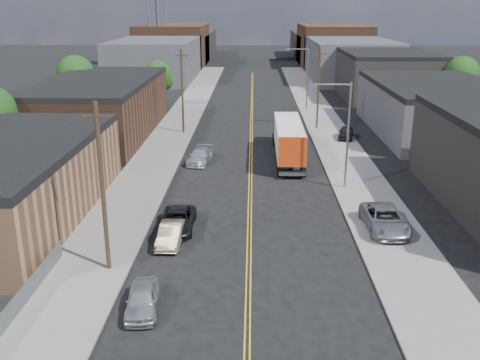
# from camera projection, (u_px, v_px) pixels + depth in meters

# --- Properties ---
(ground) EXTENTS (260.00, 260.00, 0.00)m
(ground) POSITION_uv_depth(u_px,v_px,m) (252.00, 110.00, 78.71)
(ground) COLOR black
(ground) RESTS_ON ground
(centerline) EXTENTS (0.32, 120.00, 0.01)m
(centerline) POSITION_uv_depth(u_px,v_px,m) (251.00, 134.00, 64.47)
(centerline) COLOR gold
(centerline) RESTS_ON ground
(sidewalk_left) EXTENTS (5.00, 140.00, 0.15)m
(sidewalk_left) POSITION_uv_depth(u_px,v_px,m) (173.00, 133.00, 64.67)
(sidewalk_left) COLOR slate
(sidewalk_left) RESTS_ON ground
(sidewalk_right) EXTENTS (5.00, 140.00, 0.15)m
(sidewalk_right) POSITION_uv_depth(u_px,v_px,m) (330.00, 134.00, 64.22)
(sidewalk_right) COLOR slate
(sidewalk_right) RESTS_ON ground
(warehouse_tan) EXTENTS (12.00, 22.00, 5.60)m
(warehouse_tan) POSITION_uv_depth(u_px,v_px,m) (0.00, 181.00, 38.38)
(warehouse_tan) COLOR #916243
(warehouse_tan) RESTS_ON ground
(warehouse_brown) EXTENTS (12.00, 26.00, 6.60)m
(warehouse_brown) POSITION_uv_depth(u_px,v_px,m) (99.00, 107.00, 62.90)
(warehouse_brown) COLOR #452A1B
(warehouse_brown) RESTS_ON ground
(industrial_right_b) EXTENTS (14.00, 24.00, 6.10)m
(industrial_right_b) POSITION_uv_depth(u_px,v_px,m) (435.00, 108.00, 63.94)
(industrial_right_b) COLOR #353638
(industrial_right_b) RESTS_ON ground
(industrial_right_c) EXTENTS (14.00, 22.00, 7.60)m
(industrial_right_c) POSITION_uv_depth(u_px,v_px,m) (385.00, 74.00, 88.39)
(industrial_right_c) COLOR black
(industrial_right_c) RESTS_ON ground
(skyline_left_a) EXTENTS (16.00, 30.00, 8.00)m
(skyline_left_a) POSITION_uv_depth(u_px,v_px,m) (157.00, 59.00, 111.15)
(skyline_left_a) COLOR #353638
(skyline_left_a) RESTS_ON ground
(skyline_right_a) EXTENTS (16.00, 30.00, 8.00)m
(skyline_right_a) POSITION_uv_depth(u_px,v_px,m) (349.00, 59.00, 110.21)
(skyline_right_a) COLOR #353638
(skyline_right_a) RESTS_ON ground
(skyline_left_b) EXTENTS (16.00, 26.00, 10.00)m
(skyline_left_b) POSITION_uv_depth(u_px,v_px,m) (174.00, 45.00, 134.56)
(skyline_left_b) COLOR #452A1B
(skyline_left_b) RESTS_ON ground
(skyline_right_b) EXTENTS (16.00, 26.00, 10.00)m
(skyline_right_b) POSITION_uv_depth(u_px,v_px,m) (333.00, 46.00, 133.63)
(skyline_right_b) COLOR #452A1B
(skyline_right_b) RESTS_ON ground
(skyline_left_c) EXTENTS (16.00, 40.00, 7.00)m
(skyline_left_c) POSITION_uv_depth(u_px,v_px,m) (184.00, 45.00, 154.02)
(skyline_left_c) COLOR black
(skyline_left_c) RESTS_ON ground
(skyline_right_c) EXTENTS (16.00, 40.00, 7.00)m
(skyline_right_c) POSITION_uv_depth(u_px,v_px,m) (323.00, 46.00, 153.08)
(skyline_right_c) COLOR black
(skyline_right_c) RESTS_ON ground
(streetlight_near) EXTENTS (3.39, 0.25, 9.00)m
(streetlight_near) POSITION_uv_depth(u_px,v_px,m) (344.00, 127.00, 43.63)
(streetlight_near) COLOR gray
(streetlight_near) RESTS_ON ground
(streetlight_far) EXTENTS (3.39, 0.25, 9.00)m
(streetlight_far) POSITION_uv_depth(u_px,v_px,m) (305.00, 74.00, 76.86)
(streetlight_far) COLOR gray
(streetlight_far) RESTS_ON ground
(utility_pole_left_near) EXTENTS (1.60, 0.26, 10.00)m
(utility_pole_left_near) POSITION_uv_depth(u_px,v_px,m) (102.00, 188.00, 29.82)
(utility_pole_left_near) COLOR black
(utility_pole_left_near) RESTS_ON ground
(utility_pole_left_far) EXTENTS (1.60, 0.26, 10.00)m
(utility_pole_left_far) POSITION_uv_depth(u_px,v_px,m) (182.00, 91.00, 63.05)
(utility_pole_left_far) COLOR black
(utility_pole_left_far) RESTS_ON ground
(utility_pole_right) EXTENTS (1.60, 0.26, 10.00)m
(utility_pole_right) POSITION_uv_depth(u_px,v_px,m) (318.00, 88.00, 65.51)
(utility_pole_right) COLOR black
(utility_pole_right) RESTS_ON ground
(chainlink_fence) EXTENTS (0.05, 16.00, 1.22)m
(chainlink_fence) POSITION_uv_depth(u_px,v_px,m) (3.00, 322.00, 25.14)
(chainlink_fence) COLOR slate
(chainlink_fence) RESTS_ON ground
(tree_left_mid) EXTENTS (5.10, 5.04, 8.37)m
(tree_left_mid) POSITION_uv_depth(u_px,v_px,m) (76.00, 77.00, 72.80)
(tree_left_mid) COLOR black
(tree_left_mid) RESTS_ON ground
(tree_left_far) EXTENTS (4.35, 4.20, 6.97)m
(tree_left_far) POSITION_uv_depth(u_px,v_px,m) (158.00, 77.00, 79.50)
(tree_left_far) COLOR black
(tree_left_far) RESTS_ON ground
(tree_right_far) EXTENTS (4.85, 4.76, 7.91)m
(tree_right_far) POSITION_uv_depth(u_px,v_px,m) (462.00, 75.00, 76.38)
(tree_right_far) COLOR black
(tree_right_far) RESTS_ON ground
(semi_truck) EXTENTS (2.59, 14.76, 3.86)m
(semi_truck) POSITION_uv_depth(u_px,v_px,m) (288.00, 136.00, 53.91)
(semi_truck) COLOR silver
(semi_truck) RESTS_ON ground
(car_left_a) EXTENTS (1.95, 4.05, 1.33)m
(car_left_a) POSITION_uv_depth(u_px,v_px,m) (142.00, 299.00, 27.06)
(car_left_a) COLOR #B8BCBE
(car_left_a) RESTS_ON ground
(car_left_b) EXTENTS (1.50, 4.07, 1.33)m
(car_left_b) POSITION_uv_depth(u_px,v_px,m) (171.00, 234.00, 34.73)
(car_left_b) COLOR #957C62
(car_left_b) RESTS_ON ground
(car_left_c) EXTENTS (2.35, 5.01, 1.39)m
(car_left_c) POSITION_uv_depth(u_px,v_px,m) (177.00, 221.00, 36.84)
(car_left_c) COLOR black
(car_left_c) RESTS_ON ground
(car_left_d) EXTENTS (2.54, 4.99, 1.39)m
(car_left_d) POSITION_uv_depth(u_px,v_px,m) (200.00, 156.00, 52.45)
(car_left_d) COLOR #B7B9BD
(car_left_d) RESTS_ON ground
(car_right_lot_a) EXTENTS (2.73, 5.65, 1.55)m
(car_right_lot_a) POSITION_uv_depth(u_px,v_px,m) (385.00, 219.00, 36.43)
(car_right_lot_a) COLOR #96979A
(car_right_lot_a) RESTS_ON sidewalk_right
(car_right_lot_c) EXTENTS (2.44, 4.25, 1.36)m
(car_right_lot_c) POSITION_uv_depth(u_px,v_px,m) (346.00, 133.00, 61.38)
(car_right_lot_c) COLOR black
(car_right_lot_c) RESTS_ON sidewalk_right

